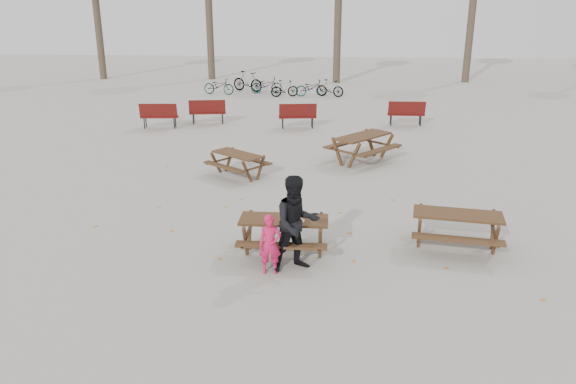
# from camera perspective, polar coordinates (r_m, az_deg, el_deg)

# --- Properties ---
(ground) EXTENTS (80.00, 80.00, 0.00)m
(ground) POSITION_cam_1_polar(r_m,az_deg,el_deg) (11.73, -0.41, -6.23)
(ground) COLOR gray
(ground) RESTS_ON ground
(main_picnic_table) EXTENTS (1.80, 1.45, 0.78)m
(main_picnic_table) POSITION_cam_1_polar(r_m,az_deg,el_deg) (11.49, -0.42, -3.59)
(main_picnic_table) COLOR #382114
(main_picnic_table) RESTS_ON ground
(food_tray) EXTENTS (0.18, 0.11, 0.03)m
(food_tray) POSITION_cam_1_polar(r_m,az_deg,el_deg) (11.25, 1.21, -2.96)
(food_tray) COLOR white
(food_tray) RESTS_ON main_picnic_table
(bread_roll) EXTENTS (0.14, 0.06, 0.05)m
(bread_roll) POSITION_cam_1_polar(r_m,az_deg,el_deg) (11.24, 1.21, -2.76)
(bread_roll) COLOR tan
(bread_roll) RESTS_ON food_tray
(soda_bottle) EXTENTS (0.07, 0.07, 0.17)m
(soda_bottle) POSITION_cam_1_polar(r_m,az_deg,el_deg) (11.27, -0.56, -2.62)
(soda_bottle) COLOR silver
(soda_bottle) RESTS_ON main_picnic_table
(child) EXTENTS (0.47, 0.34, 1.19)m
(child) POSITION_cam_1_polar(r_m,az_deg,el_deg) (10.70, -1.83, -5.36)
(child) COLOR #D21A4E
(child) RESTS_ON ground
(adult) EXTENTS (1.14, 1.04, 1.90)m
(adult) POSITION_cam_1_polar(r_m,az_deg,el_deg) (10.71, 0.86, -3.23)
(adult) COLOR black
(adult) RESTS_ON ground
(picnic_table_east) EXTENTS (2.01, 1.72, 0.78)m
(picnic_table_east) POSITION_cam_1_polar(r_m,az_deg,el_deg) (12.33, 16.72, -3.79)
(picnic_table_east) COLOR #382114
(picnic_table_east) RESTS_ON ground
(picnic_table_north) EXTENTS (2.07, 2.01, 0.69)m
(picnic_table_north) POSITION_cam_1_polar(r_m,az_deg,el_deg) (16.63, -5.11, 2.77)
(picnic_table_north) COLOR #382114
(picnic_table_north) RESTS_ON ground
(picnic_table_far) EXTENTS (2.55, 2.59, 0.87)m
(picnic_table_far) POSITION_cam_1_polar(r_m,az_deg,el_deg) (18.20, 7.58, 4.41)
(picnic_table_far) COLOR #382114
(picnic_table_far) RESTS_ON ground
(park_bench_row) EXTENTS (11.54, 1.90, 1.03)m
(park_bench_row) POSITION_cam_1_polar(r_m,az_deg,el_deg) (23.12, -2.06, 7.95)
(park_bench_row) COLOR #601513
(park_bench_row) RESTS_ON ground
(bicycle_row) EXTENTS (7.70, 2.65, 1.11)m
(bicycle_row) POSITION_cam_1_polar(r_m,az_deg,el_deg) (30.97, -1.82, 10.76)
(bicycle_row) COLOR black
(bicycle_row) RESTS_ON ground
(fallen_leaves) EXTENTS (11.00, 11.00, 0.01)m
(fallen_leaves) POSITION_cam_1_polar(r_m,az_deg,el_deg) (13.99, 2.56, -1.89)
(fallen_leaves) COLOR #BE712D
(fallen_leaves) RESTS_ON ground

